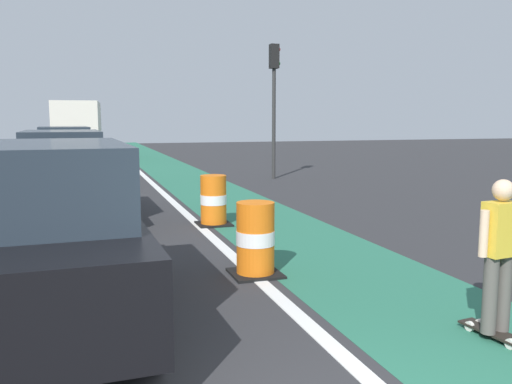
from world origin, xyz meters
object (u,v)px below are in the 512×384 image
object	(u,v)px
skateboarder_on_lane	(499,254)
parked_suv_nearest	(50,234)
parked_suv_second	(63,176)
traffic_light_corner	(274,87)
traffic_barrel_mid	(213,201)
traffic_barrel_front	(255,240)
delivery_truck_down_block	(79,127)
parked_suv_third	(64,156)

from	to	relation	value
skateboarder_on_lane	parked_suv_nearest	xyz separation A→B (m)	(-4.43, 1.85, 0.12)
parked_suv_second	traffic_light_corner	bearing A→B (deg)	42.50
traffic_barrel_mid	traffic_barrel_front	bearing A→B (deg)	-94.31
traffic_barrel_mid	traffic_light_corner	bearing A→B (deg)	62.26
parked_suv_nearest	traffic_barrel_mid	xyz separation A→B (m)	(3.04, 5.07, -0.50)
traffic_barrel_front	skateboarder_on_lane	bearing A→B (deg)	-60.85
parked_suv_second	delivery_truck_down_block	size ratio (longest dim) A/B	0.60
parked_suv_second	traffic_barrel_mid	xyz separation A→B (m)	(3.10, -1.47, -0.50)
traffic_barrel_front	traffic_light_corner	world-z (taller)	traffic_light_corner
parked_suv_third	skateboarder_on_lane	bearing A→B (deg)	-73.24
skateboarder_on_lane	parked_suv_third	world-z (taller)	parked_suv_third
parked_suv_second	delivery_truck_down_block	bearing A→B (deg)	89.11
skateboarder_on_lane	delivery_truck_down_block	size ratio (longest dim) A/B	0.22
traffic_barrel_front	traffic_barrel_mid	distance (m)	3.92
parked_suv_nearest	traffic_barrel_front	distance (m)	3.03
parked_suv_third	traffic_barrel_front	bearing A→B (deg)	-76.54
traffic_barrel_mid	parked_suv_nearest	bearing A→B (deg)	-120.99
parked_suv_third	traffic_barrel_mid	distance (m)	9.18
parked_suv_nearest	traffic_barrel_mid	distance (m)	5.93
parked_suv_nearest	parked_suv_second	size ratio (longest dim) A/B	1.00
traffic_barrel_front	parked_suv_second	bearing A→B (deg)	117.57
skateboarder_on_lane	traffic_barrel_mid	world-z (taller)	skateboarder_on_lane
skateboarder_on_lane	traffic_barrel_mid	xyz separation A→B (m)	(-1.38, 6.92, -0.38)
delivery_truck_down_block	parked_suv_second	bearing A→B (deg)	-90.89
delivery_truck_down_block	traffic_barrel_front	bearing A→B (deg)	-84.26
parked_suv_nearest	parked_suv_third	size ratio (longest dim) A/B	0.99
parked_suv_second	traffic_light_corner	size ratio (longest dim) A/B	0.91
parked_suv_second	parked_suv_third	size ratio (longest dim) A/B	0.99
parked_suv_nearest	parked_suv_second	distance (m)	6.54
skateboarder_on_lane	delivery_truck_down_block	distance (m)	28.25
traffic_barrel_mid	delivery_truck_down_block	world-z (taller)	delivery_truck_down_block
parked_suv_second	traffic_barrel_front	bearing A→B (deg)	-62.43
parked_suv_third	traffic_barrel_front	distance (m)	12.83
parked_suv_third	traffic_barrel_mid	bearing A→B (deg)	-69.04
traffic_barrel_mid	delivery_truck_down_block	size ratio (longest dim) A/B	0.14
traffic_barrel_front	traffic_barrel_mid	world-z (taller)	same
traffic_light_corner	parked_suv_second	bearing A→B (deg)	-137.50
parked_suv_third	traffic_light_corner	xyz separation A→B (m)	(7.66, -0.24, 2.47)
parked_suv_nearest	parked_suv_third	bearing A→B (deg)	90.99
skateboarder_on_lane	parked_suv_second	bearing A→B (deg)	118.14
parked_suv_nearest	traffic_barrel_front	xyz separation A→B (m)	(2.75, 1.16, -0.50)
parked_suv_second	traffic_barrel_mid	size ratio (longest dim) A/B	4.26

